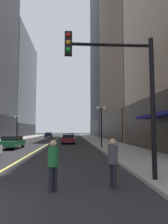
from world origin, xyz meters
TOP-DOWN VIEW (x-y plane):
  - ground_plane at (0.00, 35.00)m, footprint 200.00×200.00m
  - sidewalk_left at (-8.25, 35.00)m, footprint 4.50×78.00m
  - sidewalk_right at (8.25, 35.00)m, footprint 4.50×78.00m
  - lane_centre_stripe at (0.00, 35.00)m, footprint 0.16×70.00m
  - building_left_far at (-16.28, 60.00)m, footprint 11.77×26.00m
  - building_right_mid at (17.74, 34.50)m, footprint 14.68×24.00m
  - building_right_far at (18.32, 60.00)m, footprint 15.82×26.00m
  - storefront_awning_right at (9.69, 9.43)m, footprint 1.60×5.92m
  - car_green at (-2.88, 16.81)m, footprint 1.85×4.19m
  - car_maroon at (2.88, 24.11)m, footprint 1.86×4.20m
  - car_yellow at (2.57, 31.74)m, footprint 1.96×4.72m
  - car_black at (2.95, 38.58)m, footprint 2.04×4.69m
  - car_navy at (-2.68, 48.49)m, footprint 1.81×4.41m
  - pedestrian_in_green_parka at (2.76, 1.82)m, footprint 0.48×0.48m
  - pedestrian_with_orange_bag at (4.74, 2.10)m, footprint 0.46×0.46m
  - traffic_light_near_right at (5.35, 2.62)m, footprint 3.43×0.35m
  - street_lamp_left_far at (-6.40, 31.62)m, footprint 1.06×0.36m
  - street_lamp_right_mid at (6.40, 16.03)m, footprint 1.06×0.36m
  - fire_hydrant_right at (6.90, 12.84)m, footprint 0.28×0.28m

SIDE VIEW (x-z plane):
  - ground_plane at x=0.00m, z-range 0.00..0.00m
  - lane_centre_stripe at x=0.00m, z-range 0.00..0.01m
  - sidewalk_left at x=-8.25m, z-range 0.00..0.15m
  - sidewalk_right at x=8.25m, z-range 0.00..0.15m
  - fire_hydrant_right at x=6.90m, z-range 0.00..0.80m
  - car_green at x=-2.88m, z-range 0.06..1.38m
  - car_maroon at x=2.88m, z-range 0.06..1.38m
  - car_navy at x=-2.68m, z-range 0.06..1.38m
  - car_yellow at x=2.57m, z-range 0.06..1.38m
  - car_black at x=2.95m, z-range 0.06..1.38m
  - pedestrian_in_green_parka at x=2.76m, z-range 0.13..1.75m
  - pedestrian_with_orange_bag at x=4.74m, z-range 0.13..1.78m
  - storefront_awning_right at x=9.69m, z-range 1.43..4.55m
  - street_lamp_left_far at x=-6.40m, z-range 1.04..5.47m
  - street_lamp_right_mid at x=6.40m, z-range 1.04..5.47m
  - traffic_light_near_right at x=5.35m, z-range 0.92..6.57m
  - building_left_far at x=-16.28m, z-range -0.07..31.92m
  - building_right_mid at x=17.74m, z-range -0.07..51.33m
  - building_right_far at x=18.32m, z-range -0.07..66.10m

